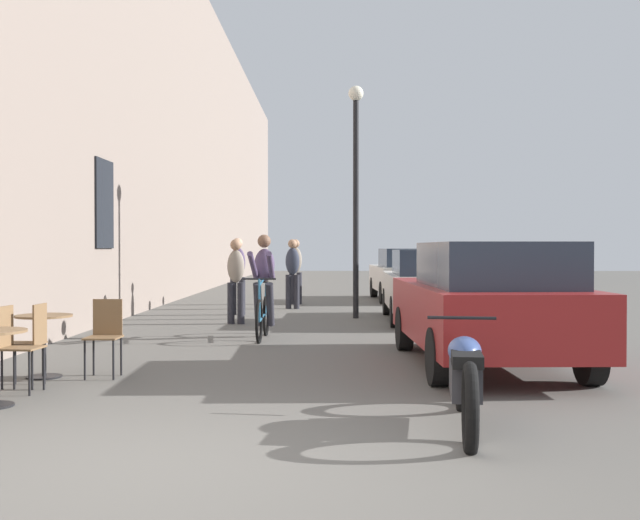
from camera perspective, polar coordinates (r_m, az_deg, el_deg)
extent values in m
plane|color=#5B5954|center=(5.46, -11.77, -14.95)|extent=(88.00, 88.00, 0.00)
cube|color=gray|center=(20.01, -12.77, 11.51)|extent=(0.50, 68.00, 10.35)
cube|color=black|center=(15.21, -15.78, 4.05)|extent=(0.04, 1.10, 1.70)
cylinder|color=black|center=(8.58, -19.91, -7.62)|extent=(0.02, 0.02, 0.45)
cylinder|color=black|center=(8.29, -20.86, -7.92)|extent=(0.02, 0.02, 0.45)
cylinder|color=black|center=(8.72, -21.85, -7.49)|extent=(0.02, 0.02, 0.45)
cube|color=brown|center=(8.47, -21.37, -6.13)|extent=(0.41, 0.41, 0.02)
cube|color=brown|center=(8.53, -22.47, -4.60)|extent=(0.05, 0.34, 0.42)
cylinder|color=black|center=(9.42, -19.88, -8.18)|extent=(0.40, 0.40, 0.02)
cylinder|color=black|center=(9.37, -19.89, -6.08)|extent=(0.05, 0.05, 0.67)
cylinder|color=brown|center=(9.33, -19.91, -3.95)|extent=(0.64, 0.64, 0.02)
cylinder|color=black|center=(8.97, -15.16, -7.22)|extent=(0.02, 0.02, 0.45)
cylinder|color=black|center=(9.06, -17.14, -7.15)|extent=(0.02, 0.02, 0.45)
cylinder|color=black|center=(9.28, -14.61, -6.95)|extent=(0.02, 0.02, 0.45)
cylinder|color=black|center=(9.37, -16.53, -6.88)|extent=(0.02, 0.02, 0.45)
cube|color=brown|center=(9.14, -15.87, -5.59)|extent=(0.38, 0.38, 0.02)
cube|color=brown|center=(9.29, -15.56, -4.12)|extent=(0.34, 0.02, 0.42)
cylinder|color=black|center=(8.77, -22.64, -7.45)|extent=(0.02, 0.02, 0.45)
cylinder|color=black|center=(9.06, -21.78, -7.18)|extent=(0.02, 0.02, 0.45)
cylinder|color=black|center=(8.64, -20.67, -7.56)|extent=(0.02, 0.02, 0.45)
cylinder|color=black|center=(8.93, -19.87, -7.28)|extent=(0.02, 0.02, 0.45)
cube|color=brown|center=(8.82, -21.25, -5.85)|extent=(0.39, 0.39, 0.02)
cube|color=brown|center=(8.72, -20.17, -4.47)|extent=(0.03, 0.34, 0.42)
torus|color=black|center=(12.03, -4.56, -4.62)|extent=(0.06, 0.71, 0.71)
torus|color=black|center=(13.07, -4.04, -4.17)|extent=(0.06, 0.71, 0.71)
cylinder|color=#286084|center=(12.96, -4.08, -2.95)|extent=(0.04, 0.22, 0.58)
cylinder|color=#286084|center=(12.44, -4.33, -1.57)|extent=(0.05, 0.82, 0.14)
cylinder|color=#286084|center=(12.03, -4.55, -3.02)|extent=(0.04, 0.09, 0.67)
cylinder|color=#286084|center=(12.57, -4.28, -4.19)|extent=(0.06, 1.00, 0.12)
cylinder|color=black|center=(12.03, -4.54, -1.42)|extent=(0.52, 0.04, 0.03)
ellipsoid|color=black|center=(12.85, -4.13, -1.58)|extent=(0.12, 0.24, 0.06)
ellipsoid|color=#4C3D5B|center=(12.76, -4.17, -0.36)|extent=(0.35, 0.36, 0.59)
sphere|color=brown|center=(12.72, -4.19, 1.41)|extent=(0.22, 0.22, 0.22)
cylinder|color=#26262D|center=(12.71, -3.75, -3.33)|extent=(0.14, 0.40, 0.75)
cylinder|color=#26262D|center=(12.73, -4.65, -3.32)|extent=(0.14, 0.40, 0.75)
cylinder|color=#4C3D5B|center=(12.36, -3.70, -0.43)|extent=(0.09, 0.74, 0.48)
cylinder|color=#4C3D5B|center=(12.39, -5.01, -0.43)|extent=(0.12, 0.75, 0.48)
cylinder|color=#26262D|center=(15.01, -5.92, -3.23)|extent=(0.14, 0.14, 0.81)
cylinder|color=#26262D|center=(15.06, -6.66, -3.22)|extent=(0.14, 0.14, 0.81)
ellipsoid|color=gray|center=(15.00, -6.29, -0.46)|extent=(0.37, 0.28, 0.64)
sphere|color=#A57A5B|center=(15.00, -6.30, 1.14)|extent=(0.22, 0.22, 0.22)
cylinder|color=#26262D|center=(17.05, -5.82, -2.69)|extent=(0.14, 0.14, 0.84)
cylinder|color=#26262D|center=(17.08, -6.48, -2.68)|extent=(0.14, 0.14, 0.84)
ellipsoid|color=#4C3D5B|center=(17.03, -6.16, -0.17)|extent=(0.36, 0.26, 0.66)
sphere|color=tan|center=(17.03, -6.16, 1.28)|extent=(0.22, 0.22, 0.22)
cylinder|color=#26262D|center=(18.65, -1.76, -2.38)|extent=(0.14, 0.14, 0.83)
cylinder|color=#26262D|center=(18.66, -2.37, -2.38)|extent=(0.14, 0.14, 0.83)
ellipsoid|color=#2D3342|center=(18.63, -2.07, -0.10)|extent=(0.34, 0.25, 0.66)
sphere|color=#A57A5B|center=(18.62, -2.07, 1.22)|extent=(0.22, 0.22, 0.22)
cylinder|color=#26262D|center=(20.13, -1.56, -2.13)|extent=(0.14, 0.14, 0.84)
cylinder|color=#26262D|center=(20.16, -2.12, -2.12)|extent=(0.14, 0.14, 0.84)
ellipsoid|color=gray|center=(20.12, -1.84, 0.01)|extent=(0.36, 0.27, 0.66)
sphere|color=#A57A5B|center=(20.12, -1.84, 1.24)|extent=(0.22, 0.22, 0.22)
cylinder|color=black|center=(16.15, 2.69, 3.79)|extent=(0.12, 0.12, 4.60)
sphere|color=silver|center=(16.46, 2.70, 12.31)|extent=(0.32, 0.32, 0.32)
cube|color=maroon|center=(9.92, 12.11, -3.83)|extent=(1.94, 4.43, 0.71)
cube|color=#283342|center=(9.38, 12.85, -0.32)|extent=(1.59, 2.41, 0.53)
cylinder|color=black|center=(11.23, 6.31, -5.09)|extent=(0.22, 0.64, 0.63)
cylinder|color=black|center=(11.55, 14.47, -4.95)|extent=(0.22, 0.64, 0.63)
cylinder|color=black|center=(8.39, 8.83, -7.14)|extent=(0.22, 0.64, 0.63)
cylinder|color=black|center=(8.82, 19.51, -6.79)|extent=(0.22, 0.64, 0.63)
cube|color=beige|center=(15.73, 8.12, -2.24)|extent=(1.76, 4.11, 0.66)
cube|color=#283342|center=(15.22, 8.33, -0.16)|extent=(1.46, 2.23, 0.49)
cylinder|color=black|center=(17.02, 5.04, -3.11)|extent=(0.20, 0.59, 0.59)
cylinder|color=black|center=(17.18, 10.18, -3.09)|extent=(0.20, 0.59, 0.59)
cylinder|color=black|center=(14.34, 5.65, -3.87)|extent=(0.20, 0.59, 0.59)
cylinder|color=black|center=(14.53, 11.72, -3.82)|extent=(0.20, 0.59, 0.59)
cube|color=beige|center=(21.77, 6.41, -1.34)|extent=(1.85, 4.18, 0.67)
cube|color=#283342|center=(21.27, 6.59, 0.18)|extent=(1.51, 2.27, 0.50)
cylinder|color=black|center=(23.05, 4.04, -2.05)|extent=(0.21, 0.60, 0.59)
cylinder|color=black|center=(23.25, 7.85, -2.03)|extent=(0.21, 0.60, 0.59)
cylinder|color=black|center=(20.35, 4.75, -2.44)|extent=(0.21, 0.60, 0.59)
cylinder|color=black|center=(20.57, 9.06, -2.41)|extent=(0.21, 0.60, 0.59)
torus|color=black|center=(7.28, 10.47, -8.51)|extent=(0.17, 0.70, 0.69)
torus|color=black|center=(5.85, 11.13, -10.83)|extent=(0.19, 0.71, 0.70)
cube|color=#333338|center=(6.55, 10.77, -8.68)|extent=(0.33, 0.78, 0.28)
ellipsoid|color=#384C84|center=(6.61, 10.73, -6.66)|extent=(0.34, 0.55, 0.24)
cube|color=black|center=(6.24, 10.90, -7.30)|extent=(0.29, 0.47, 0.10)
cylinder|color=black|center=(7.11, 10.52, -4.26)|extent=(0.62, 0.11, 0.03)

